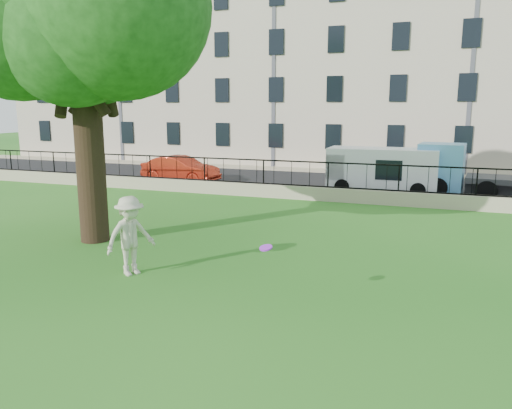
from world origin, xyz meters
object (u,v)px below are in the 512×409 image
at_px(red_sedan, 181,169).
at_px(frisbee, 266,248).
at_px(white_van, 382,171).
at_px(man, 130,236).
at_px(blue_truck, 484,171).

bearing_deg(red_sedan, frisbee, -140.80).
bearing_deg(frisbee, white_van, 87.46).
xyz_separation_m(man, frisbee, (3.80, -0.82, 0.30)).
xyz_separation_m(man, blue_truck, (9.00, 14.79, 0.21)).
height_order(man, frisbee, man).
xyz_separation_m(red_sedan, blue_truck, (15.27, 0.70, 0.48)).
bearing_deg(man, blue_truck, -2.77).
bearing_deg(white_van, red_sedan, -178.28).
bearing_deg(blue_truck, man, -115.65).
distance_m(man, white_van, 15.15).
height_order(red_sedan, white_van, white_van).
relative_size(frisbee, blue_truck, 0.05).
distance_m(frisbee, white_van, 15.32).
bearing_deg(man, white_van, 11.37).
relative_size(man, red_sedan, 0.45).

